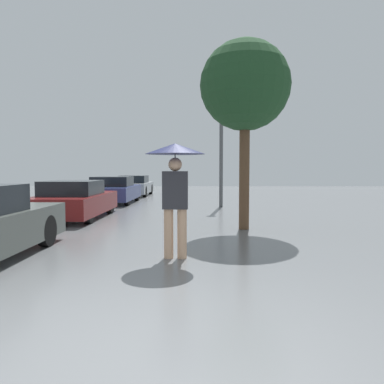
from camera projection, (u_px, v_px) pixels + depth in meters
ground_plane at (133, 357)px, 3.06m from camera, size 60.00×60.00×0.00m
pedestrian at (175, 170)px, 6.36m from camera, size 1.02×1.02×1.97m
parked_car_second at (74, 201)px, 11.66m from camera, size 1.81×3.97×1.17m
parked_car_third at (113, 190)px, 16.81m from camera, size 1.87×3.85×1.19m
parked_car_farthest at (135, 186)px, 21.57m from camera, size 1.70×3.99×1.16m
tree at (245, 87)px, 9.36m from camera, size 2.27×2.27×4.76m
street_lamp at (221, 133)px, 15.01m from camera, size 0.33×0.33×5.01m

